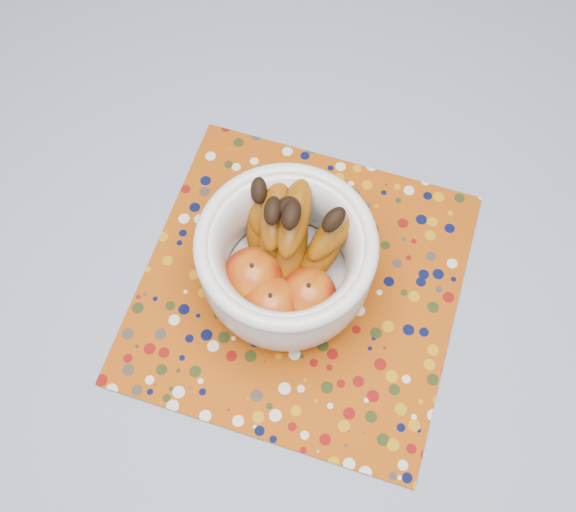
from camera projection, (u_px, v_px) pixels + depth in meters
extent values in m
plane|color=#2D2826|center=(303.00, 419.00, 1.54)|extent=(4.00, 4.00, 0.00)
cube|color=olive|center=(314.00, 316.00, 0.87)|extent=(1.20, 1.20, 0.04)
cylinder|color=olive|center=(183.00, 71.00, 1.49)|extent=(0.06, 0.06, 0.71)
cube|color=slate|center=(315.00, 310.00, 0.84)|extent=(1.32, 1.32, 0.01)
cube|color=#963E08|center=(300.00, 286.00, 0.85)|extent=(0.43, 0.43, 0.00)
cylinder|color=silver|center=(286.00, 281.00, 0.84)|extent=(0.10, 0.10, 0.01)
cylinder|color=silver|center=(286.00, 278.00, 0.84)|extent=(0.15, 0.15, 0.01)
torus|color=silver|center=(286.00, 244.00, 0.74)|extent=(0.21, 0.21, 0.02)
ellipsoid|color=maroon|center=(253.00, 276.00, 0.80)|extent=(0.07, 0.07, 0.07)
ellipsoid|color=maroon|center=(308.00, 295.00, 0.79)|extent=(0.07, 0.07, 0.06)
ellipsoid|color=maroon|center=(271.00, 305.00, 0.78)|extent=(0.07, 0.07, 0.06)
sphere|color=black|center=(289.00, 209.00, 0.75)|extent=(0.03, 0.03, 0.03)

